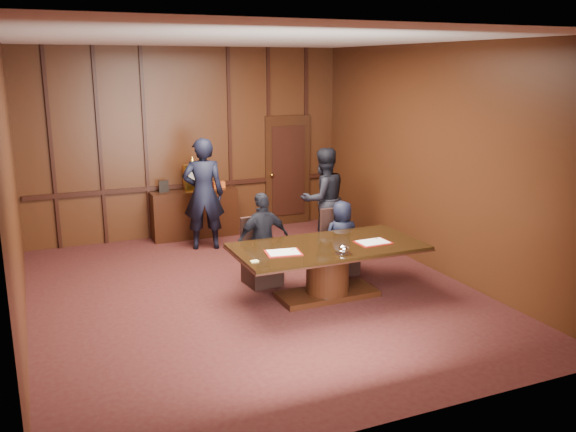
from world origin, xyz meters
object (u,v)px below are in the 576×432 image
object	(u,v)px
signatory_right	(342,238)
sideboard	(194,212)
signatory_left	(263,240)
conference_table	(328,262)
witness_right	(323,199)
witness_left	(204,194)

from	to	relation	value
signatory_right	sideboard	bearing A→B (deg)	-53.02
sideboard	signatory_left	xyz separation A→B (m)	(0.25, -2.96, 0.21)
conference_table	witness_right	world-z (taller)	witness_right
sideboard	witness_left	world-z (taller)	witness_left
conference_table	witness_right	distance (m)	2.36
conference_table	witness_right	size ratio (longest dim) A/B	1.46
signatory_left	signatory_right	bearing A→B (deg)	174.65
sideboard	signatory_right	size ratio (longest dim) A/B	1.38
witness_left	witness_right	distance (m)	2.09
witness_left	witness_right	bearing A→B (deg)	170.54
signatory_left	witness_left	distance (m)	2.20
witness_left	sideboard	bearing A→B (deg)	-77.65
sideboard	witness_right	size ratio (longest dim) A/B	0.89
sideboard	conference_table	distance (m)	3.87
sideboard	signatory_left	size ratio (longest dim) A/B	1.15
sideboard	witness_left	size ratio (longest dim) A/B	0.81
conference_table	signatory_left	xyz separation A→B (m)	(-0.65, 0.80, 0.19)
signatory_left	witness_left	size ratio (longest dim) A/B	0.71
witness_right	signatory_right	bearing A→B (deg)	70.00
conference_table	signatory_left	size ratio (longest dim) A/B	1.88
signatory_left	witness_right	world-z (taller)	witness_right
conference_table	witness_left	size ratio (longest dim) A/B	1.33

